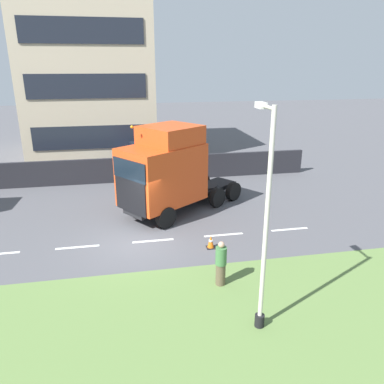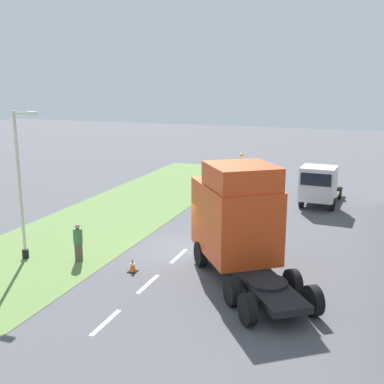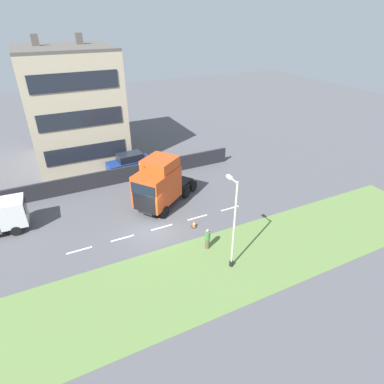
{
  "view_description": "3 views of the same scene",
  "coord_description": "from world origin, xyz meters",
  "px_view_note": "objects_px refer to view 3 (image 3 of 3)",
  "views": [
    {
      "loc": [
        -14.85,
        0.39,
        7.38
      ],
      "look_at": [
        -0.37,
        -2.37,
        2.29
      ],
      "focal_mm": 35.0,
      "sensor_mm": 36.0,
      "label": 1
    },
    {
      "loc": [
        7.51,
        -19.46,
        7.66
      ],
      "look_at": [
        0.72,
        -0.96,
        3.05
      ],
      "focal_mm": 45.0,
      "sensor_mm": 36.0,
      "label": 2
    },
    {
      "loc": [
        -19.83,
        6.4,
        15.01
      ],
      "look_at": [
        -0.38,
        -3.2,
        2.81
      ],
      "focal_mm": 30.0,
      "sensor_mm": 36.0,
      "label": 3
    }
  ],
  "objects_px": {
    "parked_car": "(130,164)",
    "flatbed_truck": "(7,215)",
    "lorry_cab": "(159,184)",
    "lamp_post": "(233,229)",
    "traffic_cone_lead": "(194,224)",
    "pedestrian": "(207,239)"
  },
  "relations": [
    {
      "from": "flatbed_truck",
      "to": "traffic_cone_lead",
      "type": "height_order",
      "value": "flatbed_truck"
    },
    {
      "from": "flatbed_truck",
      "to": "pedestrian",
      "type": "height_order",
      "value": "flatbed_truck"
    },
    {
      "from": "flatbed_truck",
      "to": "lamp_post",
      "type": "height_order",
      "value": "lamp_post"
    },
    {
      "from": "pedestrian",
      "to": "traffic_cone_lead",
      "type": "height_order",
      "value": "pedestrian"
    },
    {
      "from": "lorry_cab",
      "to": "pedestrian",
      "type": "distance_m",
      "value": 7.01
    },
    {
      "from": "lorry_cab",
      "to": "flatbed_truck",
      "type": "height_order",
      "value": "lorry_cab"
    },
    {
      "from": "lorry_cab",
      "to": "traffic_cone_lead",
      "type": "xyz_separation_m",
      "value": [
        -4.03,
        -1.31,
        -1.99
      ]
    },
    {
      "from": "pedestrian",
      "to": "flatbed_truck",
      "type": "bearing_deg",
      "value": 55.52
    },
    {
      "from": "lorry_cab",
      "to": "pedestrian",
      "type": "height_order",
      "value": "lorry_cab"
    },
    {
      "from": "lamp_post",
      "to": "traffic_cone_lead",
      "type": "distance_m",
      "value": 5.73
    },
    {
      "from": "parked_car",
      "to": "traffic_cone_lead",
      "type": "height_order",
      "value": "parked_car"
    },
    {
      "from": "flatbed_truck",
      "to": "pedestrian",
      "type": "distance_m",
      "value": 15.53
    },
    {
      "from": "lorry_cab",
      "to": "parked_car",
      "type": "bearing_deg",
      "value": -33.4
    },
    {
      "from": "lorry_cab",
      "to": "lamp_post",
      "type": "distance_m",
      "value": 9.21
    },
    {
      "from": "lamp_post",
      "to": "pedestrian",
      "type": "height_order",
      "value": "lamp_post"
    },
    {
      "from": "lorry_cab",
      "to": "lamp_post",
      "type": "bearing_deg",
      "value": 153.79
    },
    {
      "from": "flatbed_truck",
      "to": "pedestrian",
      "type": "relative_size",
      "value": 3.33
    },
    {
      "from": "pedestrian",
      "to": "lamp_post",
      "type": "bearing_deg",
      "value": -166.22
    },
    {
      "from": "parked_car",
      "to": "flatbed_truck",
      "type": "bearing_deg",
      "value": 113.0
    },
    {
      "from": "pedestrian",
      "to": "traffic_cone_lead",
      "type": "relative_size",
      "value": 2.87
    },
    {
      "from": "pedestrian",
      "to": "traffic_cone_lead",
      "type": "distance_m",
      "value": 2.82
    },
    {
      "from": "lorry_cab",
      "to": "parked_car",
      "type": "height_order",
      "value": "lorry_cab"
    }
  ]
}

